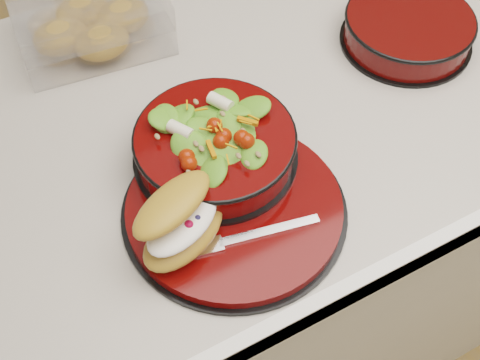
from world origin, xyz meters
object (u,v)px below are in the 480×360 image
island_counter (271,231)px  fork (251,235)px  dinner_plate (235,209)px  salad_bowl (215,141)px  croissant (180,221)px  extra_bowl (408,29)px  pastry_box (90,20)px

island_counter → fork: fork is taller
dinner_plate → salad_bowl: (0.01, 0.09, 0.05)m
croissant → extra_bowl: bearing=-3.6°
extra_bowl → island_counter: bearing=175.1°
croissant → extra_bowl: 0.54m
dinner_plate → pastry_box: (-0.04, 0.43, 0.03)m
dinner_plate → pastry_box: pastry_box is taller
salad_bowl → pastry_box: 0.35m
croissant → extra_bowl: (0.51, 0.18, -0.03)m
island_counter → extra_bowl: bearing=-4.9°
island_counter → dinner_plate: dinner_plate is taller
extra_bowl → salad_bowl: bearing=-168.3°
croissant → pastry_box: bearing=60.5°
fork → salad_bowl: bearing=3.9°
croissant → fork: 0.10m
croissant → salad_bowl: bearing=21.0°
croissant → pastry_box: croissant is taller
pastry_box → extra_bowl: pastry_box is taller
extra_bowl → pastry_box: bearing=150.5°
island_counter → salad_bowl: 0.54m
croissant → fork: size_ratio=0.86×
salad_bowl → croissant: bearing=-135.6°
extra_bowl → fork: bearing=-152.3°
croissant → fork: (0.08, -0.04, -0.04)m
dinner_plate → salad_bowl: bearing=80.2°
salad_bowl → extra_bowl: 0.42m
salad_bowl → extra_bowl: (0.41, 0.08, -0.03)m
croissant → pastry_box: size_ratio=0.58×
fork → pastry_box: pastry_box is taller
island_counter → extra_bowl: extra_bowl is taller
salad_bowl → pastry_box: size_ratio=0.90×
dinner_plate → extra_bowl: bearing=21.9°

